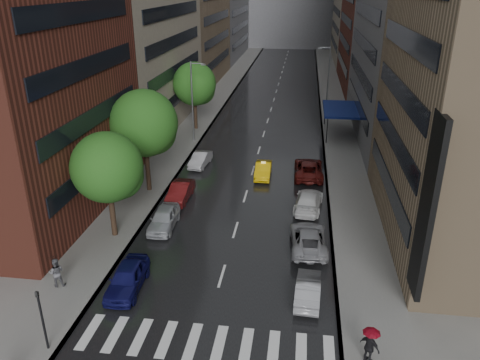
# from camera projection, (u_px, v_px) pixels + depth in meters

# --- Properties ---
(ground) EXTENTS (220.00, 220.00, 0.00)m
(ground) POSITION_uv_depth(u_px,v_px,m) (210.00, 317.00, 26.00)
(ground) COLOR gray
(ground) RESTS_ON ground
(road) EXTENTS (14.00, 140.00, 0.01)m
(road) POSITION_uv_depth(u_px,v_px,m) (273.00, 103.00, 71.54)
(road) COLOR black
(road) RESTS_ON ground
(sidewalk_left) EXTENTS (4.00, 140.00, 0.15)m
(sidewalk_left) POSITION_uv_depth(u_px,v_px,m) (215.00, 100.00, 72.63)
(sidewalk_left) COLOR gray
(sidewalk_left) RESTS_ON ground
(sidewalk_right) EXTENTS (4.00, 140.00, 0.15)m
(sidewalk_right) POSITION_uv_depth(u_px,v_px,m) (333.00, 104.00, 70.39)
(sidewalk_right) COLOR gray
(sidewalk_right) RESTS_ON ground
(crosswalk) EXTENTS (13.15, 2.80, 0.01)m
(crosswalk) POSITION_uv_depth(u_px,v_px,m) (206.00, 343.00, 24.15)
(crosswalk) COLOR silver
(crosswalk) RESTS_ON ground
(tree_near) EXTENTS (4.97, 4.97, 7.92)m
(tree_near) POSITION_uv_depth(u_px,v_px,m) (107.00, 167.00, 32.12)
(tree_near) COLOR #382619
(tree_near) RESTS_ON ground
(tree_mid) EXTENTS (5.70, 5.70, 9.09)m
(tree_mid) POSITION_uv_depth(u_px,v_px,m) (144.00, 123.00, 39.15)
(tree_mid) COLOR #382619
(tree_mid) RESTS_ON ground
(tree_far) EXTENTS (5.24, 5.24, 8.35)m
(tree_far) POSITION_uv_depth(u_px,v_px,m) (194.00, 84.00, 56.46)
(tree_far) COLOR #382619
(tree_far) RESTS_ON ground
(taxi) EXTENTS (1.50, 4.17, 1.37)m
(taxi) POSITION_uv_depth(u_px,v_px,m) (263.00, 170.00, 44.36)
(taxi) COLOR #E5B30C
(taxi) RESTS_ON ground
(parked_cars_left) EXTENTS (2.02, 25.11, 1.57)m
(parked_cars_left) POSITION_uv_depth(u_px,v_px,m) (168.00, 212.00, 36.18)
(parked_cars_left) COLOR #10104B
(parked_cars_left) RESTS_ON ground
(parked_cars_right) EXTENTS (2.77, 23.75, 1.60)m
(parked_cars_right) POSITION_uv_depth(u_px,v_px,m) (309.00, 204.00, 37.53)
(parked_cars_right) COLOR gray
(parked_cars_right) RESTS_ON ground
(ped_black_umbrella) EXTENTS (1.08, 0.98, 2.09)m
(ped_black_umbrella) POSITION_uv_depth(u_px,v_px,m) (56.00, 268.00, 28.00)
(ped_black_umbrella) COLOR #56565B
(ped_black_umbrella) RESTS_ON sidewalk_left
(ped_red_umbrella) EXTENTS (1.10, 1.03, 2.01)m
(ped_red_umbrella) POSITION_uv_depth(u_px,v_px,m) (370.00, 343.00, 22.32)
(ped_red_umbrella) COLOR black
(ped_red_umbrella) RESTS_ON sidewalk_right
(traffic_light) EXTENTS (0.18, 0.15, 3.45)m
(traffic_light) POSITION_uv_depth(u_px,v_px,m) (41.00, 315.00, 22.82)
(traffic_light) COLOR black
(traffic_light) RESTS_ON sidewalk_left
(street_lamp_left) EXTENTS (1.74, 0.22, 9.00)m
(street_lamp_left) POSITION_uv_depth(u_px,v_px,m) (193.00, 100.00, 52.36)
(street_lamp_left) COLOR gray
(street_lamp_left) RESTS_ON sidewalk_left
(street_lamp_right) EXTENTS (1.74, 0.22, 9.00)m
(street_lamp_right) POSITION_uv_depth(u_px,v_px,m) (328.00, 78.00, 64.10)
(street_lamp_right) COLOR gray
(street_lamp_right) RESTS_ON sidewalk_right
(awning) EXTENTS (4.00, 8.00, 3.12)m
(awning) POSITION_uv_depth(u_px,v_px,m) (340.00, 109.00, 55.53)
(awning) COLOR navy
(awning) RESTS_ON sidewalk_right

